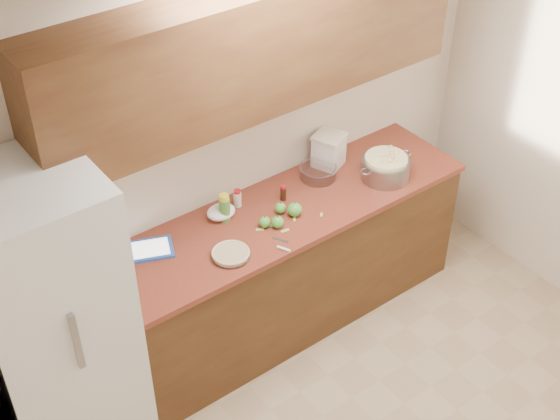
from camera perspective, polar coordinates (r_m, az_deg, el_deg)
room_shell at (r=3.65m, az=13.45°, el=-7.16°), size 3.60×3.60×3.60m
counter_run at (r=4.99m, az=-0.48°, el=-4.48°), size 2.64×0.68×0.92m
upper_cabinets at (r=4.24m, az=-1.86°, el=11.69°), size 2.60×0.34×0.70m
fridge at (r=4.21m, az=-16.35°, el=-8.09°), size 0.70×0.70×1.80m
pie at (r=4.39m, az=-3.63°, el=-3.22°), size 0.22×0.22×0.04m
colander at (r=5.00m, az=7.72°, el=3.09°), size 0.41×0.31×0.15m
flour_canister at (r=5.06m, az=3.59°, el=4.42°), size 0.24×0.24×0.23m
tablet at (r=4.49m, az=-9.43°, el=-2.85°), size 0.31×0.27×0.02m
paring_knife at (r=4.44m, az=0.24°, el=-2.76°), size 0.09×0.17×0.02m
lemon_bottle at (r=4.61m, az=-4.07°, el=0.15°), size 0.07×0.07×0.18m
cinnamon_shaker at (r=4.73m, az=-3.13°, el=0.86°), size 0.05×0.05×0.12m
vanilla_bottle at (r=4.78m, az=0.24°, el=1.26°), size 0.04×0.04×0.11m
mixing_bowl at (r=4.97m, az=2.80°, el=2.84°), size 0.24×0.24×0.09m
paper_towel at (r=4.66m, az=-4.33°, el=-0.14°), size 0.18×0.15×0.07m
apple_left at (r=4.58m, az=-1.12°, el=-0.89°), size 0.07×0.07×0.08m
apple_center at (r=4.68m, az=0.04°, el=0.15°), size 0.07×0.07×0.08m
apple_front at (r=4.57m, az=-0.18°, el=-0.89°), size 0.07×0.07×0.09m
apple_extra at (r=4.66m, az=1.09°, el=0.04°), size 0.09×0.09×0.10m
peel_a at (r=4.58m, az=-1.47°, el=-1.44°), size 0.05×0.04×0.00m
peel_b at (r=4.61m, az=-0.83°, el=-1.13°), size 0.04×0.05×0.00m
peel_c at (r=4.57m, az=0.38°, el=-1.51°), size 0.05×0.03×0.00m
peel_d at (r=4.65m, az=1.06°, el=-0.67°), size 0.04×0.04×0.00m
peel_e at (r=4.69m, az=3.05°, el=-0.34°), size 0.04×0.04×0.00m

